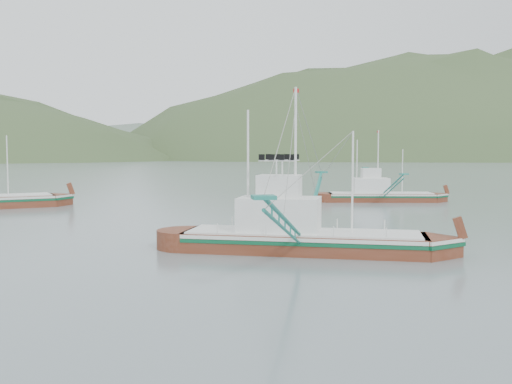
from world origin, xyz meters
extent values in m
plane|color=slate|center=(0.00, 0.00, 0.00)|extent=(1200.00, 1200.00, 0.00)
cube|color=#5C2613|center=(2.07, 0.91, 0.19)|extent=(14.60, 8.23, 1.89)
cube|color=silver|center=(2.07, 0.91, 0.99)|extent=(14.35, 8.20, 0.21)
cube|color=#0B502E|center=(2.07, 0.91, 0.75)|extent=(14.36, 8.22, 0.21)
cube|color=silver|center=(2.07, 0.91, 1.18)|extent=(13.87, 7.81, 0.11)
cube|color=silver|center=(0.74, 1.38, 2.17)|extent=(5.45, 4.40, 2.07)
cube|color=silver|center=(0.74, 1.38, 3.87)|extent=(3.00, 2.77, 1.32)
cylinder|color=white|center=(1.63, 1.07, 5.37)|extent=(0.15, 0.15, 8.49)
cylinder|color=white|center=(-1.04, 2.00, 4.74)|extent=(0.13, 0.13, 7.21)
cylinder|color=white|center=(4.74, -0.02, 4.10)|extent=(0.11, 0.11, 5.94)
cylinder|color=white|center=(-22.84, 31.60, 4.40)|extent=(0.12, 0.12, 6.38)
cube|color=#5C2613|center=(18.65, 32.58, 0.16)|extent=(12.67, 5.22, 1.64)
cube|color=silver|center=(18.65, 32.58, 0.86)|extent=(12.44, 5.25, 0.18)
cube|color=#0B502E|center=(18.65, 32.58, 0.66)|extent=(12.44, 5.27, 0.18)
cube|color=silver|center=(18.65, 32.58, 1.03)|extent=(12.04, 4.96, 0.10)
cube|color=silver|center=(17.43, 32.78, 1.89)|extent=(4.47, 3.25, 1.80)
cube|color=silver|center=(17.43, 32.78, 3.36)|extent=(2.40, 2.12, 1.15)
cylinder|color=white|center=(18.24, 32.65, 4.67)|extent=(0.13, 0.13, 7.38)
cylinder|color=white|center=(15.81, 33.05, 4.12)|extent=(0.11, 0.11, 6.27)
cylinder|color=white|center=(21.07, 32.18, 3.57)|extent=(0.10, 0.10, 5.17)
ellipsoid|color=#374C27|center=(240.00, 430.00, 0.00)|extent=(684.00, 432.00, 306.00)
ellipsoid|color=slate|center=(30.00, 560.00, 0.00)|extent=(960.00, 400.00, 240.00)
camera|label=1|loc=(-5.32, -31.53, 5.91)|focal=40.00mm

